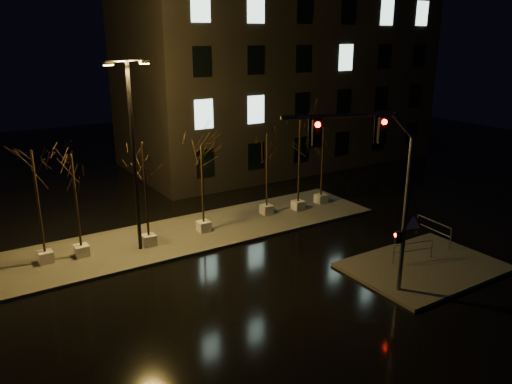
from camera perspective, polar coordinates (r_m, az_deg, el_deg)
ground at (r=22.62m, az=-0.99°, el=-9.84°), size 90.00×90.00×0.00m
median at (r=27.43m, az=-7.53°, el=-4.75°), size 22.00×5.00×0.15m
sidewalk_corner at (r=24.78m, az=18.60°, el=-8.08°), size 7.00×5.00×0.15m
building at (r=42.93m, az=2.55°, el=13.59°), size 25.00×12.00×15.00m
tree_0 at (r=24.40m, az=-23.98°, el=1.65°), size 1.80×1.80×5.55m
tree_1 at (r=24.55m, az=-20.14°, el=1.52°), size 1.80×1.80×5.18m
tree_2 at (r=24.86m, az=-12.70°, el=2.94°), size 1.80×1.80×5.50m
tree_3 at (r=26.39m, az=-6.22°, el=3.12°), size 1.80×1.80×4.92m
tree_4 at (r=28.90m, az=1.26°, el=4.65°), size 1.80×1.80×5.04m
tree_5 at (r=29.68m, az=5.01°, el=5.85°), size 1.80×1.80×5.65m
tree_6 at (r=31.20m, az=7.67°, el=5.44°), size 1.80×1.80×5.03m
traffic_signal_mast at (r=19.88m, az=14.03°, el=1.49°), size 5.81×2.17×7.51m
streetlight_main at (r=24.27m, az=-13.89°, el=5.26°), size 2.29×0.74×9.20m
guard_rail_a at (r=24.81m, az=17.53°, el=-6.21°), size 2.10×0.55×0.93m
guard_rail_b at (r=27.39m, az=19.62°, el=-3.91°), size 0.27×2.34×1.11m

